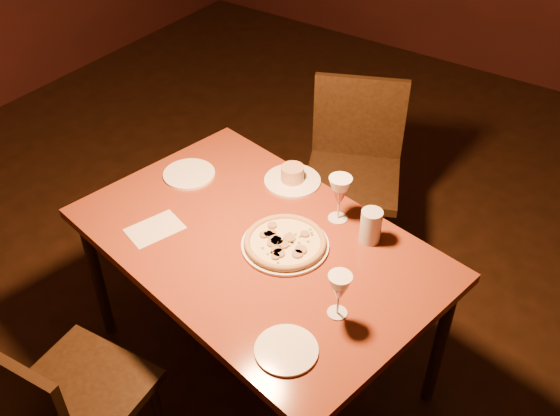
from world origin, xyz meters
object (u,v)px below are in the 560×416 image
Objects in this scene: dining_table at (257,253)px; chair_far at (354,165)px; chair_near at (62,402)px; pizza_plate at (285,242)px.

dining_table is 0.89m from chair_far.
dining_table is at bearing 69.50° from chair_near.
dining_table is 1.63× the size of chair_far.
chair_far is (-0.07, 0.88, -0.14)m from dining_table.
dining_table is 1.72× the size of chair_near.
chair_far is 0.89m from pizza_plate.
chair_near is at bearing -111.34° from pizza_plate.
chair_far is (0.14, 1.66, 0.03)m from chair_near.
dining_table is at bearing -109.69° from chair_far.
chair_far is at bearing 105.77° from dining_table.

